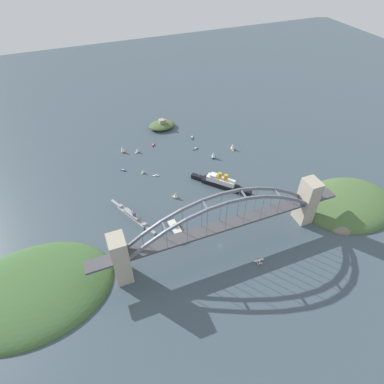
{
  "coord_description": "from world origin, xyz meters",
  "views": [
    {
      "loc": [
        -105.82,
        -184.75,
        267.07
      ],
      "look_at": [
        0.0,
        79.99,
        8.0
      ],
      "focal_mm": 29.91,
      "sensor_mm": 36.0,
      "label": 1
    }
  ],
  "objects_px": {
    "harbor_ferry_steamer": "(175,229)",
    "small_boat_5": "(156,175)",
    "naval_cruiser": "(133,216)",
    "small_boat_1": "(123,170)",
    "fort_island_mid_harbor": "(162,125)",
    "ocean_liner": "(221,182)",
    "small_boat_3": "(122,149)",
    "small_boat_8": "(195,149)",
    "small_boat_10": "(192,137)",
    "small_boat_2": "(214,155)",
    "seaplane_taxiing_near_bridge": "(259,261)",
    "small_boat_6": "(153,145)",
    "small_boat_9": "(137,150)",
    "small_boat_7": "(233,147)",
    "channel_marker_buoy": "(243,219)",
    "small_boat_0": "(143,171)",
    "harbor_arch_bridge": "(222,226)",
    "small_boat_4": "(175,195)"
  },
  "relations": [
    {
      "from": "harbor_ferry_steamer",
      "to": "small_boat_5",
      "type": "xyz_separation_m",
      "value": [
        7.81,
        98.22,
        -1.78
      ]
    },
    {
      "from": "naval_cruiser",
      "to": "harbor_ferry_steamer",
      "type": "relative_size",
      "value": 1.75
    },
    {
      "from": "small_boat_1",
      "to": "fort_island_mid_harbor",
      "type": "bearing_deg",
      "value": 46.36
    },
    {
      "from": "ocean_liner",
      "to": "small_boat_3",
      "type": "xyz_separation_m",
      "value": [
        -98.85,
        119.39,
        -1.06
      ]
    },
    {
      "from": "small_boat_8",
      "to": "small_boat_10",
      "type": "distance_m",
      "value": 30.67
    },
    {
      "from": "small_boat_3",
      "to": "harbor_ferry_steamer",
      "type": "bearing_deg",
      "value": -83.05
    },
    {
      "from": "small_boat_2",
      "to": "ocean_liner",
      "type": "bearing_deg",
      "value": -105.86
    },
    {
      "from": "small_boat_5",
      "to": "small_boat_10",
      "type": "relative_size",
      "value": 0.72
    },
    {
      "from": "seaplane_taxiing_near_bridge",
      "to": "small_boat_1",
      "type": "distance_m",
      "value": 216.86
    },
    {
      "from": "naval_cruiser",
      "to": "fort_island_mid_harbor",
      "type": "relative_size",
      "value": 1.71
    },
    {
      "from": "small_boat_6",
      "to": "small_boat_9",
      "type": "height_order",
      "value": "small_boat_9"
    },
    {
      "from": "small_boat_5",
      "to": "harbor_ferry_steamer",
      "type": "bearing_deg",
      "value": -94.55
    },
    {
      "from": "seaplane_taxiing_near_bridge",
      "to": "small_boat_7",
      "type": "relative_size",
      "value": 1.02
    },
    {
      "from": "harbor_ferry_steamer",
      "to": "small_boat_8",
      "type": "xyz_separation_m",
      "value": [
        79.58,
        135.83,
        -1.72
      ]
    },
    {
      "from": "small_boat_6",
      "to": "channel_marker_buoy",
      "type": "height_order",
      "value": "channel_marker_buoy"
    },
    {
      "from": "small_boat_0",
      "to": "ocean_liner",
      "type": "bearing_deg",
      "value": -36.2
    },
    {
      "from": "small_boat_2",
      "to": "small_boat_3",
      "type": "distance_m",
      "value": 130.63
    },
    {
      "from": "small_boat_3",
      "to": "small_boat_10",
      "type": "xyz_separation_m",
      "value": [
        106.59,
        -2.02,
        -4.04
      ]
    },
    {
      "from": "harbor_arch_bridge",
      "to": "small_boat_10",
      "type": "height_order",
      "value": "harbor_arch_bridge"
    },
    {
      "from": "harbor_arch_bridge",
      "to": "naval_cruiser",
      "type": "distance_m",
      "value": 107.67
    },
    {
      "from": "small_boat_5",
      "to": "small_boat_8",
      "type": "height_order",
      "value": "small_boat_8"
    },
    {
      "from": "ocean_liner",
      "to": "small_boat_3",
      "type": "bearing_deg",
      "value": 129.62
    },
    {
      "from": "small_boat_1",
      "to": "small_boat_9",
      "type": "bearing_deg",
      "value": 50.68
    },
    {
      "from": "harbor_ferry_steamer",
      "to": "small_boat_10",
      "type": "distance_m",
      "value": 186.84
    },
    {
      "from": "harbor_arch_bridge",
      "to": "small_boat_1",
      "type": "bearing_deg",
      "value": 112.34
    },
    {
      "from": "small_boat_3",
      "to": "small_boat_5",
      "type": "relative_size",
      "value": 1.19
    },
    {
      "from": "small_boat_6",
      "to": "small_boat_10",
      "type": "height_order",
      "value": "small_boat_6"
    },
    {
      "from": "small_boat_2",
      "to": "small_boat_10",
      "type": "bearing_deg",
      "value": 98.39
    },
    {
      "from": "harbor_ferry_steamer",
      "to": "small_boat_8",
      "type": "distance_m",
      "value": 157.43
    },
    {
      "from": "seaplane_taxiing_near_bridge",
      "to": "channel_marker_buoy",
      "type": "height_order",
      "value": "seaplane_taxiing_near_bridge"
    },
    {
      "from": "small_boat_3",
      "to": "small_boat_6",
      "type": "height_order",
      "value": "small_boat_3"
    },
    {
      "from": "fort_island_mid_harbor",
      "to": "small_boat_4",
      "type": "relative_size",
      "value": 4.41
    },
    {
      "from": "ocean_liner",
      "to": "harbor_ferry_steamer",
      "type": "xyz_separation_m",
      "value": [
        -78.41,
        -48.41,
        -3.33
      ]
    },
    {
      "from": "small_boat_0",
      "to": "small_boat_8",
      "type": "bearing_deg",
      "value": 16.5
    },
    {
      "from": "harbor_ferry_steamer",
      "to": "small_boat_6",
      "type": "relative_size",
      "value": 5.81
    },
    {
      "from": "small_boat_7",
      "to": "small_boat_8",
      "type": "xyz_separation_m",
      "value": [
        -49.82,
        20.28,
        -3.94
      ]
    },
    {
      "from": "small_boat_9",
      "to": "small_boat_10",
      "type": "xyz_separation_m",
      "value": [
        87.14,
        6.07,
        -3.05
      ]
    },
    {
      "from": "ocean_liner",
      "to": "fort_island_mid_harbor",
      "type": "xyz_separation_m",
      "value": [
        -25.67,
        162.75,
        -1.03
      ]
    },
    {
      "from": "harbor_ferry_steamer",
      "to": "small_boat_2",
      "type": "xyz_separation_m",
      "value": [
        94.9,
        106.48,
        3.01
      ]
    },
    {
      "from": "fort_island_mid_harbor",
      "to": "small_boat_7",
      "type": "xyz_separation_m",
      "value": [
        76.66,
        -95.61,
        -0.08
      ]
    },
    {
      "from": "small_boat_9",
      "to": "harbor_arch_bridge",
      "type": "bearing_deg",
      "value": -79.05
    },
    {
      "from": "naval_cruiser",
      "to": "small_boat_7",
      "type": "xyz_separation_m",
      "value": [
        168.21,
        80.86,
        1.46
      ]
    },
    {
      "from": "small_boat_3",
      "to": "channel_marker_buoy",
      "type": "relative_size",
      "value": 3.75
    },
    {
      "from": "small_boat_2",
      "to": "small_boat_0",
      "type": "bearing_deg",
      "value": 177.79
    },
    {
      "from": "small_boat_1",
      "to": "channel_marker_buoy",
      "type": "bearing_deg",
      "value": -52.4
    },
    {
      "from": "small_boat_2",
      "to": "small_boat_4",
      "type": "xyz_separation_m",
      "value": [
        -77.0,
        -57.19,
        -1.14
      ]
    },
    {
      "from": "small_boat_8",
      "to": "small_boat_0",
      "type": "bearing_deg",
      "value": -163.5
    },
    {
      "from": "naval_cruiser",
      "to": "small_boat_4",
      "type": "distance_m",
      "value": 58.56
    },
    {
      "from": "harbor_ferry_steamer",
      "to": "small_boat_8",
      "type": "height_order",
      "value": "harbor_ferry_steamer"
    },
    {
      "from": "fort_island_mid_harbor",
      "to": "small_boat_1",
      "type": "height_order",
      "value": "fort_island_mid_harbor"
    }
  ]
}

